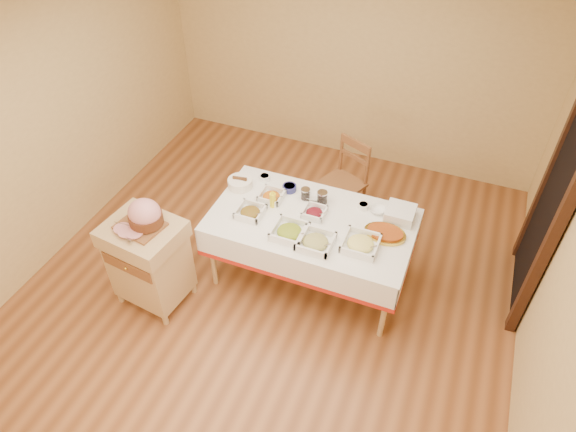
% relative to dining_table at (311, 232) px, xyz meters
% --- Properties ---
extents(room_shell, '(5.00, 5.00, 5.00)m').
position_rel_dining_table_xyz_m(room_shell, '(-0.30, -0.30, 0.70)').
color(room_shell, '#94572D').
rests_on(room_shell, ground).
extents(doorway, '(0.09, 1.10, 2.20)m').
position_rel_dining_table_xyz_m(doorway, '(1.90, 0.60, 0.51)').
color(doorway, black).
rests_on(doorway, ground).
extents(dining_table, '(1.82, 1.02, 0.76)m').
position_rel_dining_table_xyz_m(dining_table, '(0.00, 0.00, 0.00)').
color(dining_table, tan).
rests_on(dining_table, ground).
extents(butcher_cart, '(0.70, 0.61, 0.90)m').
position_rel_dining_table_xyz_m(butcher_cart, '(-1.25, -0.78, -0.09)').
color(butcher_cart, tan).
rests_on(butcher_cart, ground).
extents(dining_chair, '(0.55, 0.54, 0.93)m').
position_rel_dining_table_xyz_m(dining_chair, '(0.02, 0.98, -0.12)').
color(dining_chair, brown).
rests_on(dining_chair, ground).
extents(ham_on_board, '(0.40, 0.38, 0.26)m').
position_rel_dining_table_xyz_m(ham_on_board, '(-1.21, -0.74, 0.42)').
color(ham_on_board, brown).
rests_on(ham_on_board, butcher_cart).
extents(serving_dish_a, '(0.24, 0.24, 0.10)m').
position_rel_dining_table_xyz_m(serving_dish_a, '(-0.54, -0.15, 0.19)').
color(serving_dish_a, white).
rests_on(serving_dish_a, dining_table).
extents(serving_dish_b, '(0.29, 0.29, 0.12)m').
position_rel_dining_table_xyz_m(serving_dish_b, '(-0.11, -0.26, 0.20)').
color(serving_dish_b, white).
rests_on(serving_dish_b, dining_table).
extents(serving_dish_c, '(0.29, 0.29, 0.12)m').
position_rel_dining_table_xyz_m(serving_dish_c, '(0.14, -0.29, 0.20)').
color(serving_dish_c, white).
rests_on(serving_dish_c, dining_table).
extents(serving_dish_d, '(0.30, 0.30, 0.11)m').
position_rel_dining_table_xyz_m(serving_dish_d, '(0.50, -0.17, 0.20)').
color(serving_dish_d, white).
rests_on(serving_dish_d, dining_table).
extents(serving_dish_e, '(0.23, 0.22, 0.10)m').
position_rel_dining_table_xyz_m(serving_dish_e, '(-0.45, 0.13, 0.19)').
color(serving_dish_e, white).
rests_on(serving_dish_e, dining_table).
extents(serving_dish_f, '(0.21, 0.20, 0.09)m').
position_rel_dining_table_xyz_m(serving_dish_f, '(0.00, 0.06, 0.19)').
color(serving_dish_f, white).
rests_on(serving_dish_f, dining_table).
extents(small_bowl_left, '(0.11, 0.11, 0.05)m').
position_rel_dining_table_xyz_m(small_bowl_left, '(-0.62, 0.37, 0.19)').
color(small_bowl_left, white).
rests_on(small_bowl_left, dining_table).
extents(small_bowl_mid, '(0.13, 0.13, 0.06)m').
position_rel_dining_table_xyz_m(small_bowl_mid, '(-0.34, 0.31, 0.19)').
color(small_bowl_mid, navy).
rests_on(small_bowl_mid, dining_table).
extents(small_bowl_right, '(0.10, 0.10, 0.05)m').
position_rel_dining_table_xyz_m(small_bowl_right, '(0.38, 0.32, 0.19)').
color(small_bowl_right, white).
rests_on(small_bowl_right, dining_table).
extents(bowl_white_imported, '(0.17, 0.17, 0.04)m').
position_rel_dining_table_xyz_m(bowl_white_imported, '(-0.08, 0.29, 0.18)').
color(bowl_white_imported, white).
rests_on(bowl_white_imported, dining_table).
extents(bowl_small_imported, '(0.15, 0.15, 0.04)m').
position_rel_dining_table_xyz_m(bowl_small_imported, '(0.52, 0.32, 0.18)').
color(bowl_small_imported, white).
rests_on(bowl_small_imported, dining_table).
extents(preserve_jar_left, '(0.09, 0.09, 0.11)m').
position_rel_dining_table_xyz_m(preserve_jar_left, '(-0.16, 0.25, 0.21)').
color(preserve_jar_left, silver).
rests_on(preserve_jar_left, dining_table).
extents(preserve_jar_right, '(0.10, 0.10, 0.12)m').
position_rel_dining_table_xyz_m(preserve_jar_right, '(0.01, 0.25, 0.22)').
color(preserve_jar_right, silver).
rests_on(preserve_jar_right, dining_table).
extents(mustard_bottle, '(0.06, 0.06, 0.18)m').
position_rel_dining_table_xyz_m(mustard_bottle, '(-0.39, 0.04, 0.24)').
color(mustard_bottle, yellow).
rests_on(mustard_bottle, dining_table).
extents(bread_basket, '(0.24, 0.24, 0.10)m').
position_rel_dining_table_xyz_m(bread_basket, '(-0.80, 0.18, 0.21)').
color(bread_basket, white).
rests_on(bread_basket, dining_table).
extents(plate_stack, '(0.25, 0.25, 0.11)m').
position_rel_dining_table_xyz_m(plate_stack, '(0.72, 0.31, 0.22)').
color(plate_stack, white).
rests_on(plate_stack, dining_table).
extents(brass_platter, '(0.37, 0.26, 0.05)m').
position_rel_dining_table_xyz_m(brass_platter, '(0.65, 0.04, 0.18)').
color(brass_platter, gold).
rests_on(brass_platter, dining_table).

